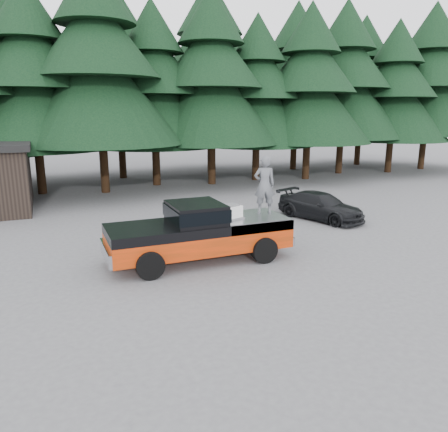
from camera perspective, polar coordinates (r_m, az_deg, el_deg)
name	(u,v)px	position (r m, az deg, el deg)	size (l,w,h in m)	color
ground	(205,269)	(13.59, -2.56, -6.87)	(120.00, 120.00, 0.00)	#4D4D4F
pickup_truck	(199,241)	(14.10, -3.25, -3.26)	(6.00, 2.04, 1.33)	red
truck_cab	(196,212)	(13.82, -3.70, 0.50)	(1.66, 1.90, 0.59)	black
air_compressor	(231,213)	(14.12, 0.93, 0.44)	(0.60, 0.50, 0.41)	silver
man_on_bed	(264,185)	(14.84, 5.31, 4.07)	(0.71, 0.47, 1.96)	#515358
parked_car	(320,206)	(20.00, 12.49, 1.27)	(1.67, 4.11, 1.19)	black
treeline	(115,62)	(29.71, -14.01, 18.95)	(60.15, 16.05, 17.50)	black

